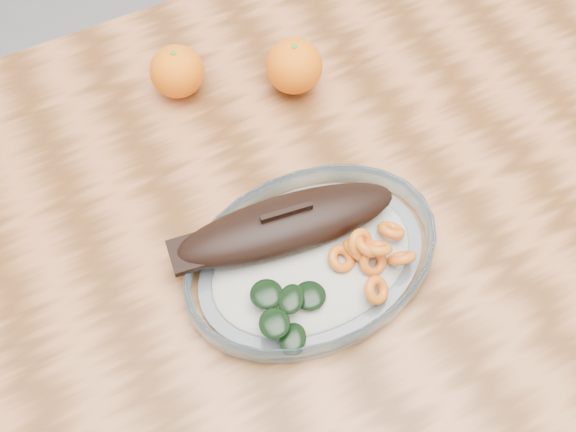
{
  "coord_description": "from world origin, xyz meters",
  "views": [
    {
      "loc": [
        -0.3,
        -0.42,
        1.48
      ],
      "look_at": [
        -0.1,
        -0.02,
        0.77
      ],
      "focal_mm": 45.0,
      "sensor_mm": 36.0,
      "label": 1
    }
  ],
  "objects_px": {
    "orange_right": "(294,66)",
    "plated_meal": "(311,255)",
    "dining_table": "(343,222)",
    "orange_left": "(177,72)"
  },
  "relations": [
    {
      "from": "orange_right",
      "to": "orange_left",
      "type": "bearing_deg",
      "value": 155.88
    },
    {
      "from": "orange_right",
      "to": "dining_table",
      "type": "bearing_deg",
      "value": -93.77
    },
    {
      "from": "plated_meal",
      "to": "orange_left",
      "type": "distance_m",
      "value": 0.31
    },
    {
      "from": "dining_table",
      "to": "orange_right",
      "type": "distance_m",
      "value": 0.22
    },
    {
      "from": "orange_left",
      "to": "orange_right",
      "type": "xyz_separation_m",
      "value": [
        0.14,
        -0.06,
        0.0
      ]
    },
    {
      "from": "dining_table",
      "to": "orange_right",
      "type": "bearing_deg",
      "value": 86.23
    },
    {
      "from": "plated_meal",
      "to": "orange_right",
      "type": "height_order",
      "value": "plated_meal"
    },
    {
      "from": "dining_table",
      "to": "orange_left",
      "type": "distance_m",
      "value": 0.3
    },
    {
      "from": "orange_right",
      "to": "plated_meal",
      "type": "bearing_deg",
      "value": -113.27
    },
    {
      "from": "plated_meal",
      "to": "orange_left",
      "type": "height_order",
      "value": "plated_meal"
    }
  ]
}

